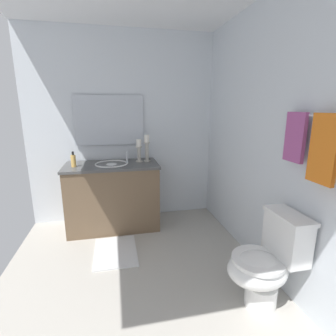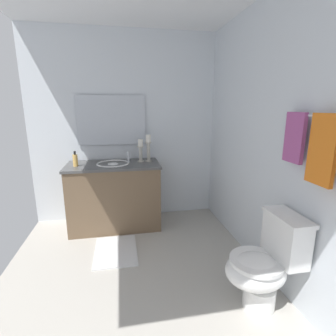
% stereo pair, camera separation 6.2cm
% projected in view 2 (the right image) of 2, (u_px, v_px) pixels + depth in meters
% --- Properties ---
extents(floor, '(2.88, 2.43, 0.02)m').
position_uv_depth(floor, '(136.00, 281.00, 2.26)').
color(floor, '#B2ADA3').
rests_on(floor, ground).
extents(wall_back, '(2.88, 0.04, 2.45)m').
position_uv_depth(wall_back, '(272.00, 140.00, 2.19)').
color(wall_back, silver).
rests_on(wall_back, ground).
extents(wall_left, '(0.04, 2.43, 2.45)m').
position_uv_depth(wall_left, '(126.00, 129.00, 3.35)').
color(wall_left, silver).
rests_on(wall_left, ground).
extents(vanity_cabinet, '(0.58, 1.14, 0.83)m').
position_uv_depth(vanity_cabinet, '(115.00, 195.00, 3.19)').
color(vanity_cabinet, brown).
rests_on(vanity_cabinet, ground).
extents(sink_basin, '(0.40, 0.40, 0.24)m').
position_uv_depth(sink_basin, '(113.00, 167.00, 3.11)').
color(sink_basin, white).
rests_on(sink_basin, vanity_cabinet).
extents(mirror, '(0.02, 0.87, 0.63)m').
position_uv_depth(mirror, '(112.00, 120.00, 3.24)').
color(mirror, silver).
extents(candle_holder_tall, '(0.09, 0.09, 0.34)m').
position_uv_depth(candle_holder_tall, '(149.00, 147.00, 3.20)').
color(candle_holder_tall, '#B7B2A5').
rests_on(candle_holder_tall, vanity_cabinet).
extents(candle_holder_short, '(0.09, 0.09, 0.29)m').
position_uv_depth(candle_holder_short, '(141.00, 150.00, 3.19)').
color(candle_holder_short, '#B7B2A5').
rests_on(candle_holder_short, vanity_cabinet).
extents(soap_bottle, '(0.06, 0.06, 0.18)m').
position_uv_depth(soap_bottle, '(75.00, 160.00, 2.95)').
color(soap_bottle, '#E5B259').
rests_on(soap_bottle, vanity_cabinet).
extents(toilet, '(0.39, 0.54, 0.75)m').
position_uv_depth(toilet, '(264.00, 264.00, 1.88)').
color(toilet, white).
rests_on(toilet, ground).
extents(towel_bar, '(0.79, 0.02, 0.02)m').
position_uv_depth(towel_bar, '(330.00, 116.00, 1.50)').
color(towel_bar, silver).
extents(towel_near_vanity, '(0.19, 0.03, 0.36)m').
position_uv_depth(towel_near_vanity, '(295.00, 138.00, 1.79)').
color(towel_near_vanity, '#A54C8C').
rests_on(towel_near_vanity, towel_bar).
extents(towel_center, '(0.21, 0.03, 0.44)m').
position_uv_depth(towel_center, '(322.00, 150.00, 1.55)').
color(towel_center, orange).
rests_on(towel_center, towel_bar).
extents(bath_mat, '(0.60, 0.44, 0.02)m').
position_uv_depth(bath_mat, '(116.00, 251.00, 2.69)').
color(bath_mat, silver).
rests_on(bath_mat, ground).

